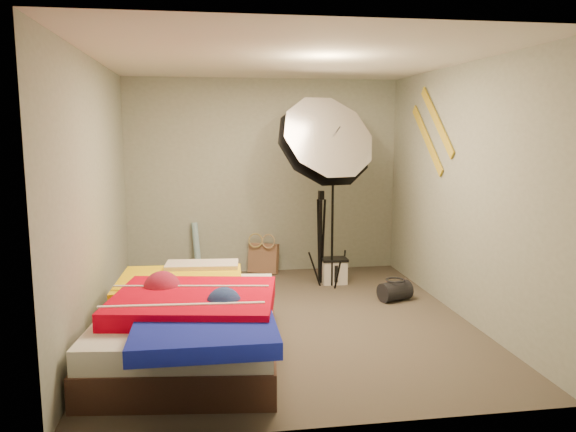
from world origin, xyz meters
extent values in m
plane|color=#4F473C|center=(0.00, 0.00, 0.00)|extent=(4.00, 4.00, 0.00)
plane|color=silver|center=(0.00, 0.00, 2.50)|extent=(4.00, 4.00, 0.00)
plane|color=#9EA394|center=(0.00, 2.00, 1.25)|extent=(3.50, 0.00, 3.50)
plane|color=#9EA394|center=(0.00, -2.00, 1.25)|extent=(3.50, 0.00, 3.50)
plane|color=#9EA394|center=(-1.75, 0.00, 1.25)|extent=(0.00, 4.00, 4.00)
plane|color=#9EA394|center=(1.75, 0.00, 1.25)|extent=(0.00, 4.00, 4.00)
cube|color=#9F7155|center=(-0.02, 1.90, 0.19)|extent=(0.42, 0.31, 0.40)
cylinder|color=#4B9EBA|center=(-0.88, 1.90, 0.34)|extent=(0.15, 0.21, 0.69)
cube|color=silver|center=(0.77, 1.26, 0.14)|extent=(0.29, 0.21, 0.29)
cylinder|color=black|center=(1.27, 0.48, 0.11)|extent=(0.40, 0.32, 0.21)
cube|color=gold|center=(1.73, 0.60, 1.95)|extent=(0.02, 0.91, 0.78)
cube|color=gold|center=(1.73, 0.85, 1.75)|extent=(0.02, 0.91, 0.78)
cube|color=#4F3025|center=(-0.91, -0.70, 0.13)|extent=(1.61, 2.13, 0.26)
cube|color=white|center=(-0.91, -0.70, 0.35)|extent=(1.57, 2.09, 0.18)
cube|color=yellow|center=(-1.01, -0.24, 0.48)|extent=(1.14, 1.00, 0.14)
cube|color=red|center=(-0.88, -0.85, 0.50)|extent=(1.41, 1.25, 0.16)
cube|color=#1724C5|center=(-0.81, -1.46, 0.47)|extent=(1.00, 0.81, 0.12)
cube|color=#EEA5BE|center=(-0.82, 0.14, 0.52)|extent=(0.72, 0.37, 0.14)
cylinder|color=black|center=(0.72, 1.16, 0.90)|extent=(0.03, 0.03, 1.81)
cube|color=black|center=(0.72, 1.16, 1.75)|extent=(0.07, 0.07, 0.11)
cone|color=white|center=(0.56, 0.98, 1.69)|extent=(1.30, 0.99, 1.33)
cylinder|color=black|center=(0.61, 1.31, 0.51)|extent=(0.04, 0.04, 1.03)
cube|color=black|center=(0.61, 1.31, 1.08)|extent=(0.07, 0.07, 0.11)
camera|label=1|loc=(-0.80, -5.22, 1.87)|focal=35.00mm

